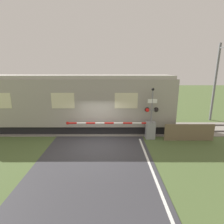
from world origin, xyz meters
TOP-DOWN VIEW (x-y plane):
  - ground_plane at (0.00, 0.00)m, footprint 80.00×80.00m
  - track_bed at (0.00, 3.03)m, footprint 36.00×3.20m
  - train at (-2.40, 3.03)m, footprint 15.22×2.80m
  - crossing_barrier at (2.89, 1.13)m, footprint 5.82×0.44m
  - signal_post at (3.38, 1.04)m, footprint 0.88×0.26m
  - catenary_pole at (9.73, 5.41)m, footprint 0.20×1.90m
  - roadside_fence at (5.80, 0.80)m, footprint 3.17×0.06m

SIDE VIEW (x-z plane):
  - ground_plane at x=0.00m, z-range 0.00..0.00m
  - track_bed at x=0.00m, z-range -0.04..0.09m
  - roadside_fence at x=5.80m, z-range 0.00..1.10m
  - crossing_barrier at x=2.89m, z-range 0.09..1.25m
  - signal_post at x=3.38m, z-range 0.23..3.60m
  - train at x=-2.40m, z-range 0.05..4.12m
  - catenary_pole at x=9.73m, z-range 0.15..6.73m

